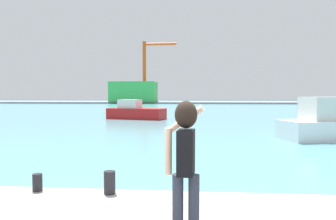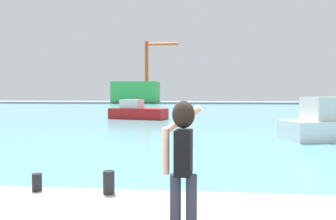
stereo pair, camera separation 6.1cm
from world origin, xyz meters
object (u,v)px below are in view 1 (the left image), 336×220
(person_photographer, at_px, (185,155))
(harbor_bollard_2, at_px, (37,182))
(boat_moored, at_px, (135,112))
(harbor_bollard, at_px, (110,182))
(port_crane, at_px, (148,66))
(warehouse_left, at_px, (134,92))
(boat_moored_2, at_px, (333,125))

(person_photographer, xyz_separation_m, harbor_bollard_2, (-2.85, 1.81, -0.90))
(boat_moored, bearing_deg, harbor_bollard, -64.65)
(harbor_bollard, xyz_separation_m, harbor_bollard_2, (-1.41, 0.06, -0.05))
(boat_moored, height_order, port_crane, port_crane)
(person_photographer, bearing_deg, boat_moored, 16.32)
(harbor_bollard_2, height_order, warehouse_left, warehouse_left)
(port_crane, bearing_deg, boat_moored_2, -73.66)
(person_photographer, xyz_separation_m, harbor_bollard, (-1.45, 1.76, -0.86))
(boat_moored, height_order, boat_moored_2, boat_moored_2)
(warehouse_left, xyz_separation_m, port_crane, (3.49, 2.42, 7.35))
(boat_moored_2, height_order, warehouse_left, warehouse_left)
(person_photographer, height_order, harbor_bollard, person_photographer)
(boat_moored_2, bearing_deg, person_photographer, -133.36)
(harbor_bollard, height_order, warehouse_left, warehouse_left)
(person_photographer, height_order, harbor_bollard_2, person_photographer)
(boat_moored_2, relative_size, warehouse_left, 0.53)
(warehouse_left, height_order, port_crane, port_crane)
(person_photographer, distance_m, boat_moored, 29.26)
(harbor_bollard_2, xyz_separation_m, boat_moored, (-3.30, 26.78, -0.09))
(harbor_bollard, xyz_separation_m, boat_moored, (-4.71, 26.83, -0.14))
(harbor_bollard_2, distance_m, warehouse_left, 85.83)
(warehouse_left, bearing_deg, port_crane, 34.70)
(boat_moored_2, relative_size, port_crane, 0.38)
(person_photographer, relative_size, boat_moored_2, 0.27)
(person_photographer, xyz_separation_m, port_crane, (-14.15, 88.74, 8.83))
(harbor_bollard, xyz_separation_m, boat_moored_2, (9.00, 12.95, -0.05))
(harbor_bollard_2, relative_size, warehouse_left, 0.03)
(person_photographer, relative_size, warehouse_left, 0.14)
(person_photographer, xyz_separation_m, boat_moored_2, (7.55, 14.71, -0.90))
(warehouse_left, bearing_deg, harbor_bollard, -79.15)
(port_crane, bearing_deg, warehouse_left, -145.30)
(person_photographer, bearing_deg, port_crane, 13.23)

